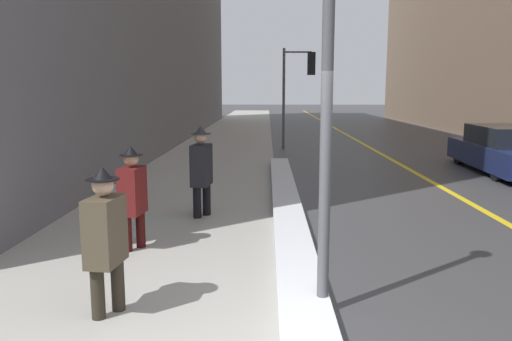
# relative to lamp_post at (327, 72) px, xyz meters

# --- Properties ---
(sidewalk_slab) EXTENTS (4.00, 80.00, 0.01)m
(sidewalk_slab) POSITION_rel_lamp_post_xyz_m (-2.36, 13.88, -2.49)
(sidewalk_slab) COLOR #9E9B93
(sidewalk_slab) RESTS_ON ground
(road_centre_stripe) EXTENTS (0.16, 80.00, 0.00)m
(road_centre_stripe) POSITION_rel_lamp_post_xyz_m (3.64, 13.88, -2.49)
(road_centre_stripe) COLOR gold
(road_centre_stripe) RESTS_ON ground
(snow_bank_curb) EXTENTS (0.54, 12.80, 0.18)m
(snow_bank_curb) POSITION_rel_lamp_post_xyz_m (-0.20, 4.36, -2.40)
(snow_bank_curb) COLOR silver
(snow_bank_curb) RESTS_ON ground
(lamp_post) EXTENTS (0.28, 0.28, 4.07)m
(lamp_post) POSITION_rel_lamp_post_xyz_m (0.00, 0.00, 0.00)
(lamp_post) COLOR #515156
(lamp_post) RESTS_ON ground
(traffic_light_near) EXTENTS (1.31, 0.33, 3.98)m
(traffic_light_near) POSITION_rel_lamp_post_xyz_m (0.74, 15.42, 0.38)
(traffic_light_near) COLOR #515156
(traffic_light_near) RESTS_ON ground
(pedestrian_with_shoulder_bag) EXTENTS (0.34, 0.71, 1.57)m
(pedestrian_with_shoulder_bag) POSITION_rel_lamp_post_xyz_m (-2.22, -0.10, -1.64)
(pedestrian_with_shoulder_bag) COLOR #2A241B
(pedestrian_with_shoulder_bag) RESTS_ON ground
(pedestrian_in_fedora) EXTENTS (0.33, 0.50, 1.53)m
(pedestrian_in_fedora) POSITION_rel_lamp_post_xyz_m (-2.53, 2.03, -1.66)
(pedestrian_in_fedora) COLOR #340C0C
(pedestrian_in_fedora) RESTS_ON ground
(pedestrian_trailing) EXTENTS (0.36, 0.74, 1.68)m
(pedestrian_trailing) POSITION_rel_lamp_post_xyz_m (-1.78, 3.99, -1.58)
(pedestrian_trailing) COLOR black
(pedestrian_trailing) RESTS_ON ground
(parked_car_navy) EXTENTS (2.08, 4.91, 1.33)m
(parked_car_navy) POSITION_rel_lamp_post_xyz_m (6.25, 9.28, -1.87)
(parked_car_navy) COLOR navy
(parked_car_navy) RESTS_ON ground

